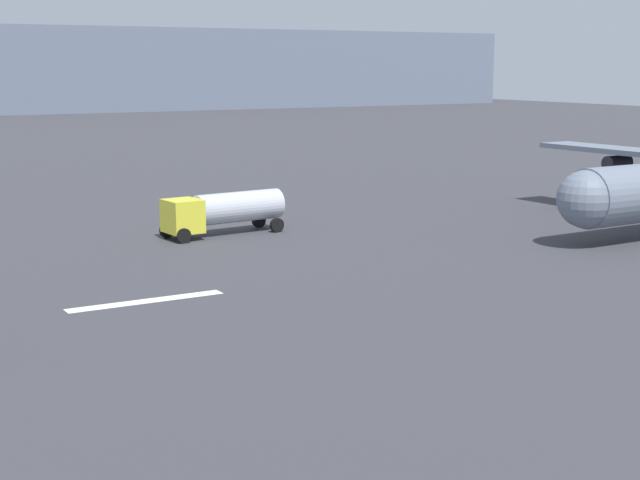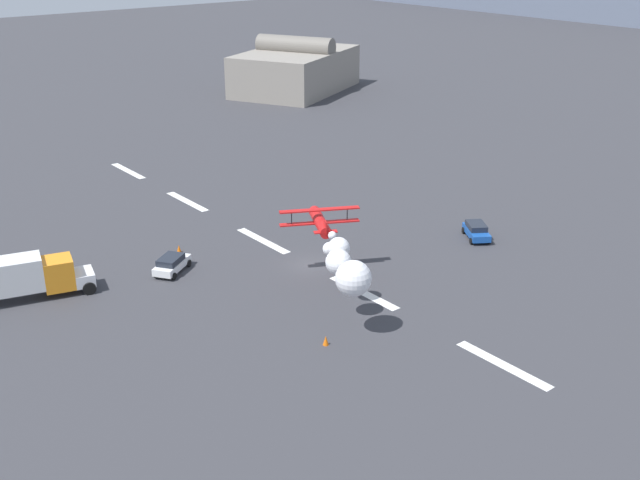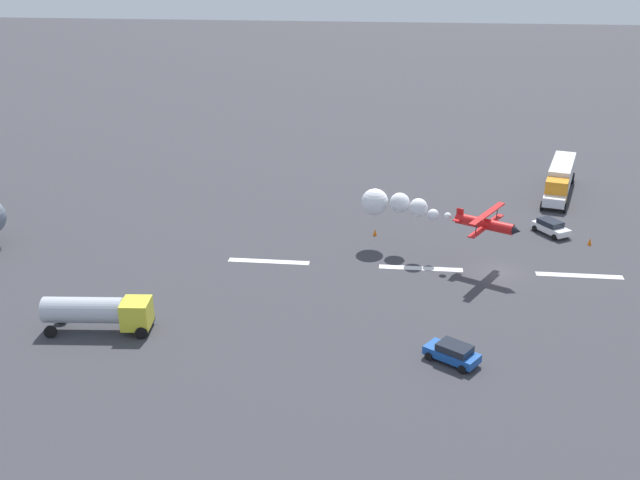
% 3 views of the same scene
% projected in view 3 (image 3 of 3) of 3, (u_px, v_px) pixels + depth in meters
% --- Properties ---
extents(ground_plane, '(440.00, 440.00, 0.00)m').
position_uv_depth(ground_plane, '(499.00, 272.00, 70.80)').
color(ground_plane, '#38383D').
rests_on(ground_plane, ground).
extents(runway_stripe_2, '(8.00, 0.90, 0.01)m').
position_uv_depth(runway_stripe_2, '(579.00, 276.00, 70.03)').
color(runway_stripe_2, white).
rests_on(runway_stripe_2, ground).
extents(runway_stripe_3, '(8.00, 0.90, 0.01)m').
position_uv_depth(runway_stripe_3, '(421.00, 268.00, 71.56)').
color(runway_stripe_3, white).
rests_on(runway_stripe_3, ground).
extents(runway_stripe_4, '(8.00, 0.90, 0.01)m').
position_uv_depth(runway_stripe_4, '(269.00, 261.00, 73.08)').
color(runway_stripe_4, white).
rests_on(runway_stripe_4, ground).
extents(stunt_biplane_red, '(15.07, 9.96, 2.73)m').
position_uv_depth(stunt_biplane_red, '(406.00, 207.00, 73.54)').
color(stunt_biplane_red, red).
extents(semi_truck_orange, '(6.41, 14.18, 3.70)m').
position_uv_depth(semi_truck_orange, '(560.00, 177.00, 91.54)').
color(semi_truck_orange, silver).
rests_on(semi_truck_orange, ground).
extents(fuel_tanker_truck, '(8.75, 3.43, 2.90)m').
position_uv_depth(fuel_tanker_truck, '(99.00, 311.00, 59.65)').
color(fuel_tanker_truck, yellow).
rests_on(fuel_tanker_truck, ground).
extents(followme_car_yellow, '(3.84, 4.47, 1.52)m').
position_uv_depth(followme_car_yellow, '(551.00, 227.00, 79.51)').
color(followme_car_yellow, white).
rests_on(followme_car_yellow, ground).
extents(airport_staff_sedan, '(4.38, 3.74, 1.52)m').
position_uv_depth(airport_staff_sedan, '(453.00, 353.00, 55.55)').
color(airport_staff_sedan, '#194CA5').
rests_on(airport_staff_sedan, ground).
extents(traffic_cone_near, '(0.44, 0.44, 0.75)m').
position_uv_depth(traffic_cone_near, '(590.00, 241.00, 76.85)').
color(traffic_cone_near, orange).
rests_on(traffic_cone_near, ground).
extents(traffic_cone_far, '(0.44, 0.44, 0.75)m').
position_uv_depth(traffic_cone_far, '(375.00, 232.00, 79.27)').
color(traffic_cone_far, orange).
rests_on(traffic_cone_far, ground).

